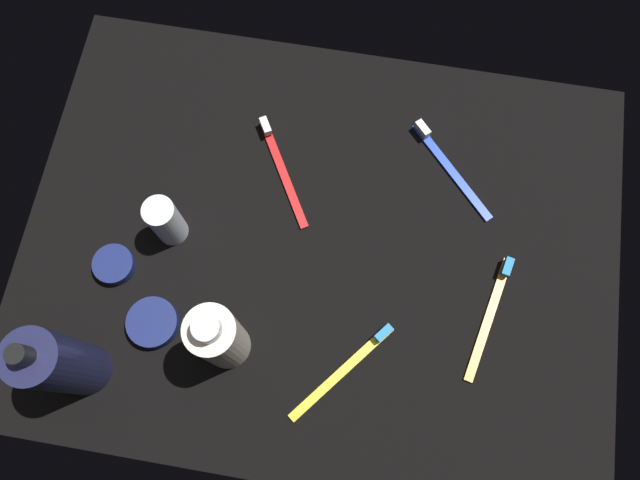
# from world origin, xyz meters

# --- Properties ---
(ground_plane) EXTENTS (0.84, 0.64, 0.01)m
(ground_plane) POSITION_xyz_m (0.00, 0.00, -0.01)
(ground_plane) COLOR black
(lotion_bottle) EXTENTS (0.07, 0.07, 0.20)m
(lotion_bottle) POSITION_xyz_m (-0.28, -0.22, 0.09)
(lotion_bottle) COLOR #1B1E40
(lotion_bottle) RESTS_ON ground_plane
(bodywash_bottle) EXTENTS (0.06, 0.06, 0.17)m
(bodywash_bottle) POSITION_xyz_m (-0.10, -0.16, 0.08)
(bodywash_bottle) COLOR silver
(bodywash_bottle) RESTS_ON ground_plane
(deodorant_stick) EXTENTS (0.04, 0.04, 0.09)m
(deodorant_stick) POSITION_xyz_m (-0.21, -0.01, 0.05)
(deodorant_stick) COLOR silver
(deodorant_stick) RESTS_ON ground_plane
(toothbrush_orange) EXTENTS (0.05, 0.18, 0.02)m
(toothbrush_orange) POSITION_xyz_m (0.25, -0.05, 0.01)
(toothbrush_orange) COLOR orange
(toothbrush_orange) RESTS_ON ground_plane
(toothbrush_red) EXTENTS (0.10, 0.16, 0.02)m
(toothbrush_red) POSITION_xyz_m (-0.08, 0.11, 0.01)
(toothbrush_red) COLOR red
(toothbrush_red) RESTS_ON ground_plane
(toothbrush_blue) EXTENTS (0.13, 0.14, 0.02)m
(toothbrush_blue) POSITION_xyz_m (0.16, 0.15, 0.01)
(toothbrush_blue) COLOR blue
(toothbrush_blue) RESTS_ON ground_plane
(toothbrush_yellow) EXTENTS (0.12, 0.15, 0.02)m
(toothbrush_yellow) POSITION_xyz_m (0.06, -0.16, 0.01)
(toothbrush_yellow) COLOR yellow
(toothbrush_yellow) RESTS_ON ground_plane
(cream_tin_left) EXTENTS (0.06, 0.06, 0.02)m
(cream_tin_left) POSITION_xyz_m (-0.28, -0.08, 0.01)
(cream_tin_left) COLOR navy
(cream_tin_left) RESTS_ON ground_plane
(cream_tin_right) EXTENTS (0.07, 0.07, 0.02)m
(cream_tin_right) POSITION_xyz_m (-0.20, -0.15, 0.01)
(cream_tin_right) COLOR navy
(cream_tin_right) RESTS_ON ground_plane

